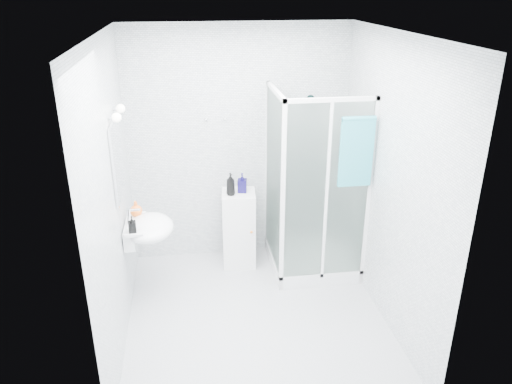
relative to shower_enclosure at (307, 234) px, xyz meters
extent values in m
cube|color=silver|center=(-0.67, -0.77, 0.85)|extent=(2.40, 2.60, 2.60)
cube|color=#B3B6B9|center=(-0.67, -0.77, -0.44)|extent=(2.40, 2.60, 0.01)
cube|color=white|center=(-0.67, -0.77, 2.15)|extent=(2.40, 2.60, 0.01)
cube|color=white|center=(0.08, 0.08, -0.39)|extent=(0.90, 0.90, 0.12)
cube|color=white|center=(-0.35, 0.08, 1.53)|extent=(0.04, 0.90, 0.04)
cube|color=white|center=(0.08, -0.35, 1.53)|extent=(0.90, 0.04, 0.04)
cube|color=white|center=(-0.35, -0.35, 0.55)|extent=(0.04, 0.04, 2.00)
cube|color=white|center=(-0.36, 0.08, 0.59)|extent=(0.02, 0.82, 1.84)
cube|color=white|center=(0.08, -0.36, 0.59)|extent=(0.82, 0.02, 1.84)
cube|color=white|center=(0.08, -0.35, 0.59)|extent=(0.03, 0.04, 1.84)
cylinder|color=silver|center=(0.08, 0.47, 0.90)|extent=(0.02, 0.02, 1.00)
cylinder|color=silver|center=(0.08, 0.44, 1.37)|extent=(0.09, 0.05, 0.09)
cylinder|color=silver|center=(0.13, 0.50, 0.60)|extent=(0.12, 0.04, 0.12)
cylinder|color=silver|center=(0.36, -0.39, 1.33)|extent=(0.03, 0.05, 0.03)
cube|color=white|center=(-1.81, -0.32, 0.30)|extent=(0.10, 0.40, 0.18)
ellipsoid|color=white|center=(-1.63, -0.32, 0.35)|extent=(0.46, 0.56, 0.20)
cube|color=white|center=(-1.75, -0.32, 0.40)|extent=(0.16, 0.50, 0.02)
cylinder|color=silver|center=(-1.81, -0.32, 0.48)|extent=(0.04, 0.04, 0.16)
cylinder|color=silver|center=(-1.76, -0.32, 0.55)|extent=(0.12, 0.02, 0.02)
cube|color=white|center=(-1.85, -0.32, 1.05)|extent=(0.02, 0.60, 0.70)
cylinder|color=silver|center=(-1.84, -0.48, 1.47)|extent=(0.05, 0.04, 0.04)
sphere|color=white|center=(-1.80, -0.48, 1.47)|extent=(0.08, 0.08, 0.08)
cylinder|color=silver|center=(-1.84, -0.16, 1.47)|extent=(0.05, 0.04, 0.04)
sphere|color=white|center=(-1.80, -0.16, 1.47)|extent=(0.08, 0.08, 0.08)
cylinder|color=silver|center=(-1.02, 0.50, 1.17)|extent=(0.02, 0.04, 0.02)
sphere|color=silver|center=(-1.02, 0.48, 1.17)|extent=(0.03, 0.03, 0.03)
cylinder|color=silver|center=(-0.82, 0.50, 1.17)|extent=(0.02, 0.04, 0.02)
sphere|color=silver|center=(-0.82, 0.48, 1.17)|extent=(0.03, 0.03, 0.03)
cube|color=white|center=(-0.71, 0.26, -0.02)|extent=(0.39, 0.39, 0.86)
cube|color=white|center=(-0.71, 0.09, -0.02)|extent=(0.32, 0.04, 0.73)
sphere|color=orange|center=(-0.60, 0.07, 0.03)|extent=(0.03, 0.03, 0.03)
cube|color=teal|center=(0.33, -0.40, 1.03)|extent=(0.32, 0.04, 0.66)
cylinder|color=teal|center=(0.33, -0.40, 1.36)|extent=(0.32, 0.05, 0.05)
imported|color=black|center=(-0.80, 0.21, 0.54)|extent=(0.11, 0.11, 0.24)
imported|color=#100A41|center=(-0.67, 0.28, 0.52)|extent=(0.11, 0.11, 0.21)
imported|color=orange|center=(-1.75, -0.16, 0.49)|extent=(0.13, 0.13, 0.15)
imported|color=black|center=(-1.76, -0.51, 0.49)|extent=(0.08, 0.08, 0.15)
camera|label=1|loc=(-1.24, -4.65, 2.51)|focal=35.00mm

